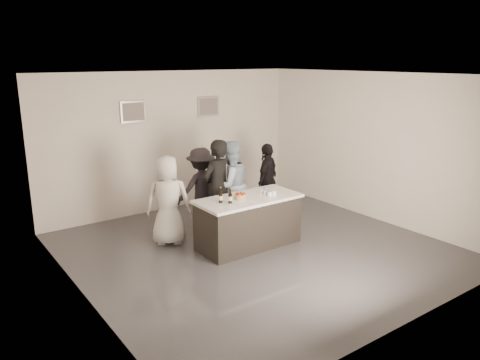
{
  "coord_description": "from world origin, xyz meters",
  "views": [
    {
      "loc": [
        -4.72,
        -6.03,
        3.26
      ],
      "look_at": [
        0.0,
        0.5,
        1.15
      ],
      "focal_mm": 35.0,
      "sensor_mm": 36.0,
      "label": 1
    }
  ],
  "objects_px": {
    "bar_counter": "(248,222)",
    "beer_bottle_b": "(230,196)",
    "cake": "(240,197)",
    "person_guest_left": "(168,200)",
    "beer_bottle_a": "(221,195)",
    "person_guest_right": "(267,179)",
    "person_main_blue": "(230,185)",
    "person_guest_back": "(201,187)",
    "person_main_black": "(217,188)"
  },
  "relations": [
    {
      "from": "beer_bottle_a",
      "to": "person_main_blue",
      "type": "bearing_deg",
      "value": 47.68
    },
    {
      "from": "beer_bottle_b",
      "to": "person_guest_right",
      "type": "relative_size",
      "value": 0.17
    },
    {
      "from": "person_guest_back",
      "to": "bar_counter",
      "type": "bearing_deg",
      "value": 98.42
    },
    {
      "from": "beer_bottle_a",
      "to": "person_guest_left",
      "type": "bearing_deg",
      "value": 119.84
    },
    {
      "from": "beer_bottle_b",
      "to": "person_guest_back",
      "type": "distance_m",
      "value": 1.52
    },
    {
      "from": "cake",
      "to": "beer_bottle_b",
      "type": "xyz_separation_m",
      "value": [
        -0.27,
        -0.09,
        0.09
      ]
    },
    {
      "from": "cake",
      "to": "beer_bottle_a",
      "type": "relative_size",
      "value": 0.76
    },
    {
      "from": "person_guest_back",
      "to": "cake",
      "type": "bearing_deg",
      "value": 90.81
    },
    {
      "from": "bar_counter",
      "to": "person_guest_right",
      "type": "relative_size",
      "value": 1.2
    },
    {
      "from": "beer_bottle_a",
      "to": "beer_bottle_b",
      "type": "height_order",
      "value": "same"
    },
    {
      "from": "cake",
      "to": "person_guest_right",
      "type": "height_order",
      "value": "person_guest_right"
    },
    {
      "from": "beer_bottle_b",
      "to": "person_guest_left",
      "type": "bearing_deg",
      "value": 121.76
    },
    {
      "from": "beer_bottle_a",
      "to": "bar_counter",
      "type": "bearing_deg",
      "value": -2.55
    },
    {
      "from": "person_main_blue",
      "to": "beer_bottle_a",
      "type": "bearing_deg",
      "value": 47.41
    },
    {
      "from": "person_guest_back",
      "to": "beer_bottle_b",
      "type": "bearing_deg",
      "value": 80.73
    },
    {
      "from": "bar_counter",
      "to": "person_guest_right",
      "type": "bearing_deg",
      "value": 40.18
    },
    {
      "from": "cake",
      "to": "beer_bottle_b",
      "type": "relative_size",
      "value": 0.76
    },
    {
      "from": "beer_bottle_a",
      "to": "person_guest_left",
      "type": "xyz_separation_m",
      "value": [
        -0.52,
        0.91,
        -0.22
      ]
    },
    {
      "from": "beer_bottle_b",
      "to": "person_guest_left",
      "type": "distance_m",
      "value": 1.22
    },
    {
      "from": "person_guest_back",
      "to": "beer_bottle_a",
      "type": "bearing_deg",
      "value": 75.2
    },
    {
      "from": "person_guest_right",
      "to": "person_guest_back",
      "type": "xyz_separation_m",
      "value": [
        -1.49,
        0.23,
        0.02
      ]
    },
    {
      "from": "cake",
      "to": "person_guest_right",
      "type": "xyz_separation_m",
      "value": [
        1.54,
        1.15,
        -0.16
      ]
    },
    {
      "from": "bar_counter",
      "to": "beer_bottle_b",
      "type": "bearing_deg",
      "value": -168.39
    },
    {
      "from": "bar_counter",
      "to": "beer_bottle_b",
      "type": "xyz_separation_m",
      "value": [
        -0.45,
        -0.09,
        0.58
      ]
    },
    {
      "from": "person_main_blue",
      "to": "person_guest_right",
      "type": "relative_size",
      "value": 1.13
    },
    {
      "from": "beer_bottle_b",
      "to": "person_guest_right",
      "type": "height_order",
      "value": "person_guest_right"
    },
    {
      "from": "person_main_black",
      "to": "person_guest_right",
      "type": "distance_m",
      "value": 1.57
    },
    {
      "from": "person_guest_back",
      "to": "person_guest_right",
      "type": "bearing_deg",
      "value": 174.3
    },
    {
      "from": "beer_bottle_a",
      "to": "person_main_blue",
      "type": "relative_size",
      "value": 0.15
    },
    {
      "from": "person_main_blue",
      "to": "person_guest_right",
      "type": "xyz_separation_m",
      "value": [
        1.1,
        0.22,
        -0.1
      ]
    },
    {
      "from": "beer_bottle_a",
      "to": "beer_bottle_b",
      "type": "xyz_separation_m",
      "value": [
        0.11,
        -0.12,
        0.0
      ]
    },
    {
      "from": "beer_bottle_a",
      "to": "beer_bottle_b",
      "type": "relative_size",
      "value": 1.0
    },
    {
      "from": "bar_counter",
      "to": "person_guest_right",
      "type": "xyz_separation_m",
      "value": [
        1.36,
        1.15,
        0.32
      ]
    },
    {
      "from": "beer_bottle_a",
      "to": "person_main_black",
      "type": "relative_size",
      "value": 0.14
    },
    {
      "from": "bar_counter",
      "to": "cake",
      "type": "distance_m",
      "value": 0.52
    },
    {
      "from": "cake",
      "to": "person_guest_left",
      "type": "relative_size",
      "value": 0.12
    },
    {
      "from": "person_main_black",
      "to": "person_guest_back",
      "type": "distance_m",
      "value": 0.62
    },
    {
      "from": "beer_bottle_b",
      "to": "beer_bottle_a",
      "type": "bearing_deg",
      "value": 134.12
    },
    {
      "from": "cake",
      "to": "person_main_black",
      "type": "distance_m",
      "value": 0.77
    },
    {
      "from": "beer_bottle_b",
      "to": "person_main_black",
      "type": "xyz_separation_m",
      "value": [
        0.29,
        0.86,
        -0.11
      ]
    },
    {
      "from": "beer_bottle_a",
      "to": "person_guest_back",
      "type": "distance_m",
      "value": 1.44
    },
    {
      "from": "bar_counter",
      "to": "cake",
      "type": "relative_size",
      "value": 9.43
    },
    {
      "from": "beer_bottle_b",
      "to": "person_guest_left",
      "type": "height_order",
      "value": "person_guest_left"
    },
    {
      "from": "person_guest_left",
      "to": "cake",
      "type": "bearing_deg",
      "value": 164.32
    },
    {
      "from": "person_main_blue",
      "to": "person_guest_left",
      "type": "xyz_separation_m",
      "value": [
        -1.34,
        0.01,
        -0.06
      ]
    },
    {
      "from": "cake",
      "to": "person_main_blue",
      "type": "distance_m",
      "value": 1.03
    },
    {
      "from": "beer_bottle_b",
      "to": "person_main_blue",
      "type": "height_order",
      "value": "person_main_blue"
    },
    {
      "from": "cake",
      "to": "person_main_black",
      "type": "height_order",
      "value": "person_main_black"
    },
    {
      "from": "beer_bottle_b",
      "to": "person_guest_back",
      "type": "height_order",
      "value": "person_guest_back"
    },
    {
      "from": "beer_bottle_a",
      "to": "person_guest_back",
      "type": "xyz_separation_m",
      "value": [
        0.44,
        1.35,
        -0.24
      ]
    }
  ]
}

